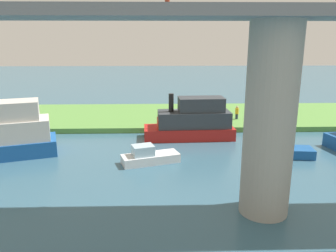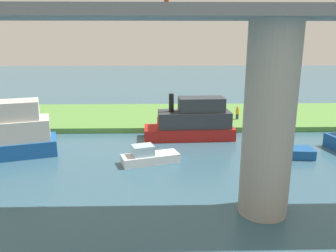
{
  "view_description": "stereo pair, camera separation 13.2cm",
  "coord_description": "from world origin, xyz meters",
  "px_view_note": "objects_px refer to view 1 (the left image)",
  "views": [
    {
      "loc": [
        2.28,
        30.49,
        8.69
      ],
      "look_at": [
        1.54,
        5.0,
        2.0
      ],
      "focal_mm": 35.8,
      "sensor_mm": 36.0,
      "label": 1
    },
    {
      "loc": [
        2.15,
        30.5,
        8.69
      ],
      "look_at": [
        1.54,
        5.0,
        2.0
      ],
      "focal_mm": 35.8,
      "sensor_mm": 36.0,
      "label": 2
    }
  ],
  "objects_px": {
    "bridge_pylon": "(270,122)",
    "riverboat_paddlewheel": "(149,156)",
    "person_on_bank": "(237,112)",
    "mooring_post": "(264,118)",
    "motorboat_white": "(280,150)",
    "houseboat_blue": "(192,122)"
  },
  "relations": [
    {
      "from": "riverboat_paddlewheel",
      "to": "motorboat_white",
      "type": "xyz_separation_m",
      "value": [
        -9.93,
        -1.11,
        0.05
      ]
    },
    {
      "from": "bridge_pylon",
      "to": "houseboat_blue",
      "type": "relative_size",
      "value": 1.19
    },
    {
      "from": "bridge_pylon",
      "to": "mooring_post",
      "type": "height_order",
      "value": "bridge_pylon"
    },
    {
      "from": "person_on_bank",
      "to": "mooring_post",
      "type": "distance_m",
      "value": 3.05
    },
    {
      "from": "person_on_bank",
      "to": "mooring_post",
      "type": "relative_size",
      "value": 1.31
    },
    {
      "from": "houseboat_blue",
      "to": "bridge_pylon",
      "type": "bearing_deg",
      "value": 100.26
    },
    {
      "from": "bridge_pylon",
      "to": "motorboat_white",
      "type": "height_order",
      "value": "bridge_pylon"
    },
    {
      "from": "person_on_bank",
      "to": "riverboat_paddlewheel",
      "type": "xyz_separation_m",
      "value": [
        8.91,
        11.23,
        -0.71
      ]
    },
    {
      "from": "houseboat_blue",
      "to": "motorboat_white",
      "type": "xyz_separation_m",
      "value": [
        -6.23,
        4.98,
        -0.96
      ]
    },
    {
      "from": "person_on_bank",
      "to": "riverboat_paddlewheel",
      "type": "bearing_deg",
      "value": 51.57
    },
    {
      "from": "motorboat_white",
      "to": "houseboat_blue",
      "type": "bearing_deg",
      "value": -38.62
    },
    {
      "from": "mooring_post",
      "to": "houseboat_blue",
      "type": "relative_size",
      "value": 0.13
    },
    {
      "from": "person_on_bank",
      "to": "houseboat_blue",
      "type": "bearing_deg",
      "value": 44.58
    },
    {
      "from": "mooring_post",
      "to": "riverboat_paddlewheel",
      "type": "height_order",
      "value": "mooring_post"
    },
    {
      "from": "bridge_pylon",
      "to": "person_on_bank",
      "type": "xyz_separation_m",
      "value": [
        -2.82,
        -18.38,
        -3.57
      ]
    },
    {
      "from": "mooring_post",
      "to": "houseboat_blue",
      "type": "height_order",
      "value": "houseboat_blue"
    },
    {
      "from": "riverboat_paddlewheel",
      "to": "houseboat_blue",
      "type": "xyz_separation_m",
      "value": [
        -3.7,
        -6.09,
        1.01
      ]
    },
    {
      "from": "houseboat_blue",
      "to": "riverboat_paddlewheel",
      "type": "bearing_deg",
      "value": 58.75
    },
    {
      "from": "mooring_post",
      "to": "bridge_pylon",
      "type": "bearing_deg",
      "value": 72.8
    },
    {
      "from": "bridge_pylon",
      "to": "motorboat_white",
      "type": "relative_size",
      "value": 2.04
    },
    {
      "from": "mooring_post",
      "to": "motorboat_white",
      "type": "relative_size",
      "value": 0.23
    },
    {
      "from": "bridge_pylon",
      "to": "riverboat_paddlewheel",
      "type": "height_order",
      "value": "bridge_pylon"
    }
  ]
}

